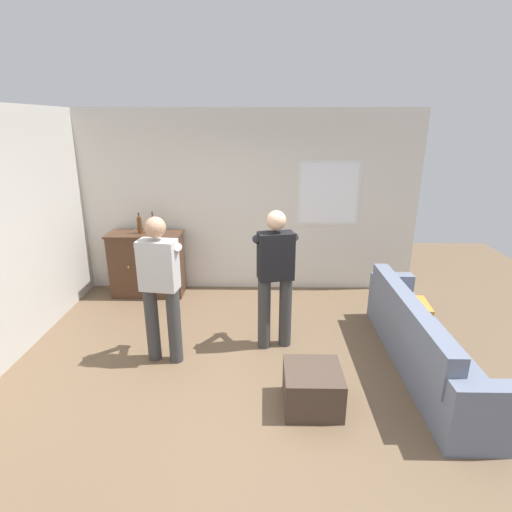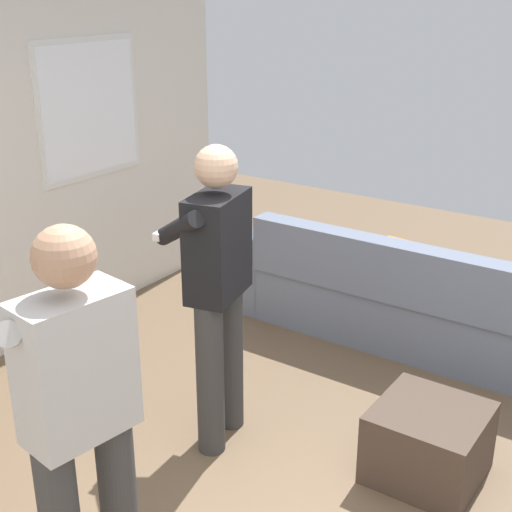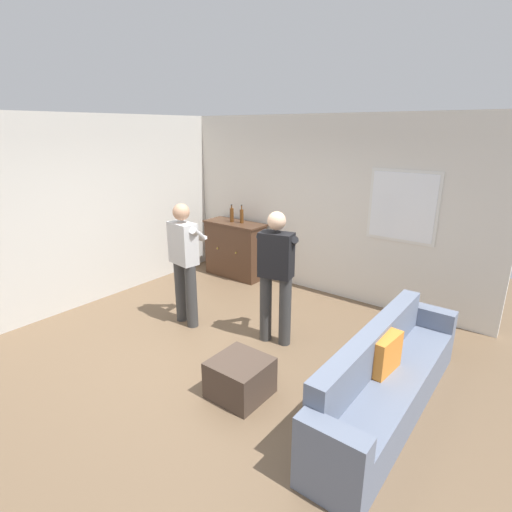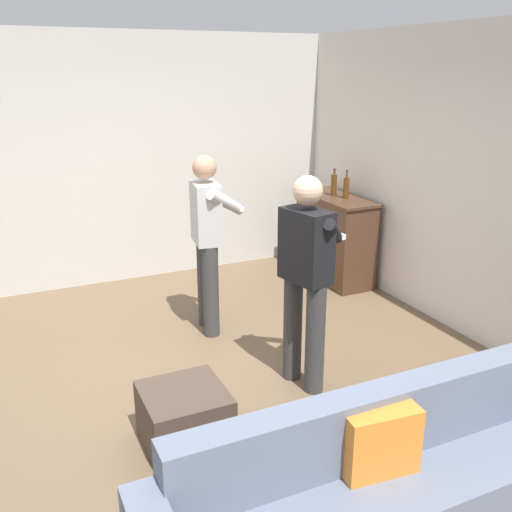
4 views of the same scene
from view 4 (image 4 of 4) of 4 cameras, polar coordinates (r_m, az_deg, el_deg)
ground at (r=4.71m, az=-6.19°, el=-12.53°), size 10.40×10.40×0.00m
wall_back_with_window at (r=5.55m, az=20.48°, el=6.76°), size 5.20×0.15×2.80m
wall_side_left at (r=6.71m, az=-14.12°, el=9.15°), size 0.12×5.20×2.80m
couch at (r=3.26m, az=12.43°, el=-22.10°), size 0.57×2.58×0.82m
sideboard_cabinet at (r=6.76m, az=7.87°, el=1.78°), size 1.13×0.49×1.00m
bottle_wine_green at (r=6.53m, az=9.02°, el=6.78°), size 0.07×0.07×0.32m
bottle_liquor_amber at (r=6.66m, az=7.80°, el=7.10°), size 0.07×0.07×0.31m
ottoman at (r=3.97m, az=-7.15°, el=-15.70°), size 0.54×0.54×0.39m
person_standing_left at (r=5.26m, az=-4.86°, el=2.02°), size 0.55×0.50×1.68m
person_standing_right at (r=4.31m, az=5.07°, el=-1.72°), size 0.54×0.51×1.68m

